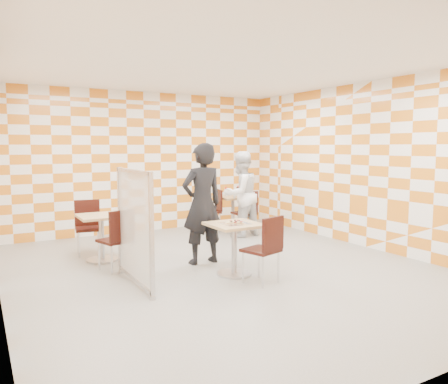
# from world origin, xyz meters

# --- Properties ---
(room_shell) EXTENTS (7.00, 7.00, 7.00)m
(room_shell) POSITION_xyz_m (0.00, 0.54, 1.50)
(room_shell) COLOR gray
(room_shell) RESTS_ON ground
(main_table) EXTENTS (0.70, 0.70, 0.75)m
(main_table) POSITION_xyz_m (-0.01, -0.29, 0.51)
(main_table) COLOR tan
(main_table) RESTS_ON ground
(second_table) EXTENTS (0.70, 0.70, 0.75)m
(second_table) POSITION_xyz_m (1.70, 2.61, 0.51)
(second_table) COLOR tan
(second_table) RESTS_ON ground
(empty_table) EXTENTS (0.70, 0.70, 0.75)m
(empty_table) POSITION_xyz_m (-1.47, 1.43, 0.51)
(empty_table) COLOR tan
(empty_table) RESTS_ON ground
(chair_main_front) EXTENTS (0.53, 0.53, 0.92)m
(chair_main_front) POSITION_xyz_m (0.14, -0.88, 0.54)
(chair_main_front) COLOR black
(chair_main_front) RESTS_ON ground
(chair_second_front) EXTENTS (0.44, 0.45, 0.92)m
(chair_second_front) POSITION_xyz_m (1.65, 2.00, 0.54)
(chair_second_front) COLOR black
(chair_second_front) RESTS_ON ground
(chair_second_side) EXTENTS (0.51, 0.51, 0.92)m
(chair_second_side) POSITION_xyz_m (1.22, 2.60, 0.54)
(chair_second_side) COLOR black
(chair_second_side) RESTS_ON ground
(chair_empty_near) EXTENTS (0.53, 0.53, 0.92)m
(chair_empty_near) POSITION_xyz_m (-1.41, 0.69, 0.54)
(chair_empty_near) COLOR black
(chair_empty_near) RESTS_ON ground
(chair_empty_far) EXTENTS (0.48, 0.49, 0.92)m
(chair_empty_far) POSITION_xyz_m (-1.55, 2.02, 0.54)
(chair_empty_far) COLOR black
(chair_empty_far) RESTS_ON ground
(partition) EXTENTS (0.08, 1.38, 1.55)m
(partition) POSITION_xyz_m (-1.40, -0.05, 0.79)
(partition) COLOR white
(partition) RESTS_ON ground
(man_dark) EXTENTS (0.71, 0.49, 1.89)m
(man_dark) POSITION_xyz_m (-0.12, 0.50, 0.95)
(man_dark) COLOR black
(man_dark) RESTS_ON ground
(man_white) EXTENTS (0.97, 0.82, 1.74)m
(man_white) POSITION_xyz_m (1.51, 1.98, 0.87)
(man_white) COLOR white
(man_white) RESTS_ON ground
(pizza_on_foil) EXTENTS (0.40, 0.40, 0.04)m
(pizza_on_foil) POSITION_xyz_m (-0.01, -0.30, 0.77)
(pizza_on_foil) COLOR silver
(pizza_on_foil) RESTS_ON main_table
(sport_bottle) EXTENTS (0.06, 0.06, 0.20)m
(sport_bottle) POSITION_xyz_m (1.60, 2.74, 0.84)
(sport_bottle) COLOR white
(sport_bottle) RESTS_ON second_table
(soda_bottle) EXTENTS (0.07, 0.07, 0.23)m
(soda_bottle) POSITION_xyz_m (1.83, 2.62, 0.85)
(soda_bottle) COLOR black
(soda_bottle) RESTS_ON second_table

